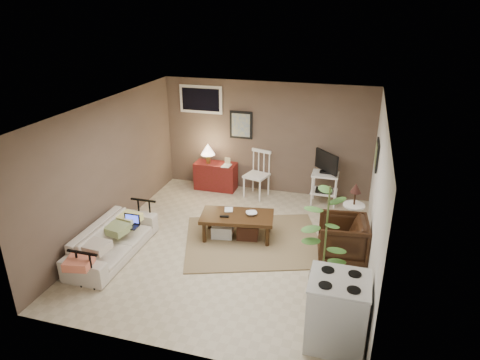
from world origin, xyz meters
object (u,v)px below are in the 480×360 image
(coffee_table, at_px, (237,224))
(red_console, at_px, (215,173))
(spindle_chair, at_px, (257,176))
(sofa, at_px, (112,236))
(side_table, at_px, (354,204))
(potted_plant, at_px, (326,239))
(tv_stand, at_px, (325,177))
(stove, at_px, (337,312))
(armchair, at_px, (342,237))

(coffee_table, xyz_separation_m, red_console, (-1.08, 1.96, 0.10))
(spindle_chair, bearing_deg, sofa, -120.06)
(side_table, height_order, potted_plant, potted_plant)
(coffee_table, xyz_separation_m, tv_stand, (1.33, 1.85, 0.33))
(side_table, distance_m, stove, 2.76)
(tv_stand, height_order, stove, tv_stand)
(tv_stand, relative_size, potted_plant, 0.66)
(sofa, relative_size, potted_plant, 1.08)
(armchair, distance_m, potted_plant, 1.20)
(potted_plant, bearing_deg, spindle_chair, 119.29)
(red_console, distance_m, armchair, 3.58)
(armchair, bearing_deg, red_console, -132.51)
(sofa, distance_m, red_console, 3.14)
(armchair, distance_m, stove, 1.95)
(coffee_table, xyz_separation_m, stove, (1.87, -2.09, 0.19))
(coffee_table, xyz_separation_m, spindle_chair, (-0.09, 1.84, 0.20))
(coffee_table, height_order, red_console, red_console)
(sofa, height_order, armchair, armchair)
(coffee_table, distance_m, potted_plant, 2.11)
(side_table, bearing_deg, spindle_chair, 149.88)
(armchair, height_order, stove, stove)
(red_console, distance_m, potted_plant, 4.19)
(coffee_table, bearing_deg, potted_plant, -36.71)
(spindle_chair, xyz_separation_m, armchair, (1.92, -1.99, -0.08))
(tv_stand, height_order, side_table, tv_stand)
(tv_stand, bearing_deg, red_console, 177.42)
(potted_plant, relative_size, stove, 1.86)
(red_console, distance_m, side_table, 3.31)
(coffee_table, relative_size, potted_plant, 0.79)
(spindle_chair, bearing_deg, armchair, -46.05)
(stove, bearing_deg, side_table, 88.32)
(armchair, bearing_deg, side_table, 164.28)
(red_console, xyz_separation_m, potted_plant, (2.69, -3.16, 0.55))
(coffee_table, distance_m, side_table, 2.09)
(spindle_chair, height_order, side_table, side_table)
(potted_plant, height_order, stove, potted_plant)
(spindle_chair, height_order, armchair, spindle_chair)
(coffee_table, bearing_deg, sofa, -148.55)
(side_table, height_order, armchair, side_table)
(side_table, height_order, stove, side_table)
(sofa, xyz_separation_m, red_console, (0.72, 3.05, 0.00))
(red_console, bearing_deg, coffee_table, -61.10)
(stove, bearing_deg, armchair, 91.41)
(sofa, relative_size, red_console, 1.75)
(sofa, distance_m, armchair, 3.74)
(tv_stand, relative_size, stove, 1.22)
(tv_stand, height_order, potted_plant, potted_plant)
(sofa, relative_size, armchair, 2.38)
(coffee_table, distance_m, spindle_chair, 1.86)
(tv_stand, bearing_deg, spindle_chair, -179.85)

